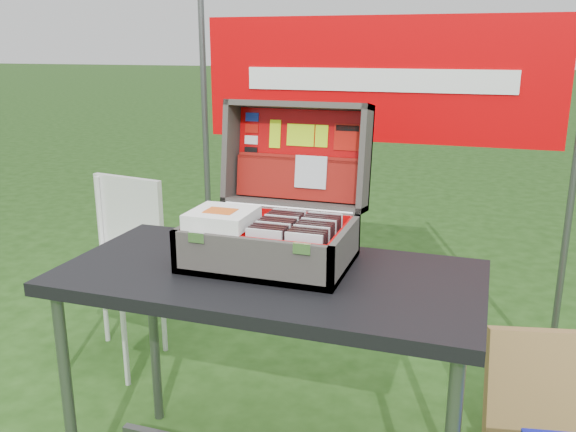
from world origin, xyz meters
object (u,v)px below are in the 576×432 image
(table, at_px, (270,387))
(suitcase, at_px, (276,185))
(chair, at_px, (110,277))
(cardboard_box, at_px, (546,391))

(table, bearing_deg, suitcase, 99.45)
(suitcase, distance_m, chair, 1.24)
(chair, bearing_deg, table, -21.52)
(chair, distance_m, cardboard_box, 1.88)
(suitcase, relative_size, cardboard_box, 1.13)
(suitcase, relative_size, chair, 0.60)
(table, distance_m, suitcase, 0.64)
(suitcase, bearing_deg, table, -80.74)
(table, distance_m, chair, 1.16)
(table, bearing_deg, cardboard_box, 32.52)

